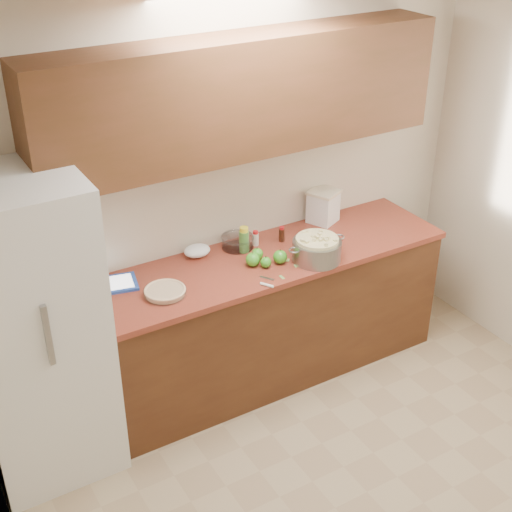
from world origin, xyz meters
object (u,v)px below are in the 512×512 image
pie (165,292)px  colander (317,249)px  tablet (114,284)px  flour_canister (323,206)px

pie → colander: bearing=-6.1°
colander → tablet: 1.29m
flour_canister → tablet: (-1.58, -0.07, -0.11)m
pie → flour_canister: 1.40m
flour_canister → tablet: bearing=-177.4°
pie → flour_canister: flour_canister is taller
pie → flour_canister: (1.36, 0.32, 0.10)m
pie → flour_canister: size_ratio=1.01×
colander → flour_canister: (0.35, 0.43, 0.04)m
colander → flour_canister: bearing=50.7°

